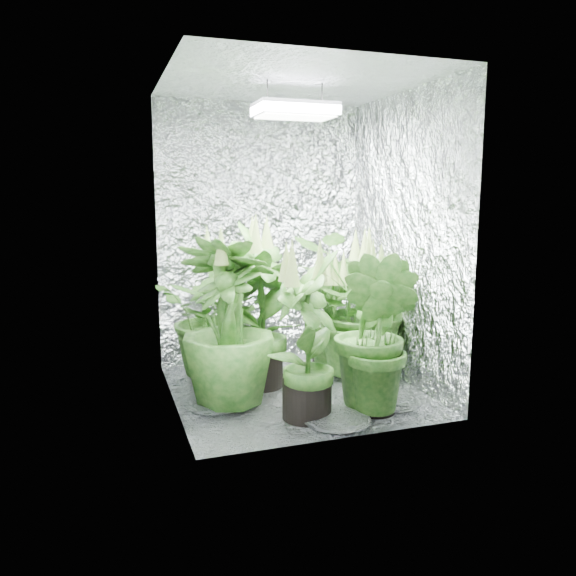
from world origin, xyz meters
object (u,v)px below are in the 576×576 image
(grow_lamp, at_px, (295,110))
(plant_g, at_px, (376,333))
(plant_a, at_px, (216,315))
(plant_f, at_px, (307,338))
(plant_e, at_px, (359,307))
(plant_c, at_px, (330,317))
(circulation_fan, at_px, (352,346))
(plant_b, at_px, (261,307))
(plant_d, at_px, (228,323))

(grow_lamp, relative_size, plant_g, 0.47)
(plant_a, xyz_separation_m, plant_f, (0.35, -0.93, 0.03))
(plant_e, height_order, plant_g, plant_e)
(plant_c, distance_m, circulation_fan, 0.31)
(plant_a, height_order, plant_g, plant_g)
(plant_b, distance_m, circulation_fan, 0.88)
(circulation_fan, bearing_deg, plant_c, 164.22)
(plant_e, distance_m, plant_g, 0.67)
(grow_lamp, height_order, plant_a, grow_lamp)
(plant_e, bearing_deg, plant_g, -107.09)
(plant_d, height_order, plant_e, plant_d)
(plant_e, relative_size, circulation_fan, 2.74)
(plant_b, height_order, circulation_fan, plant_b)
(plant_a, bearing_deg, plant_e, -19.17)
(grow_lamp, distance_m, plant_a, 1.51)
(plant_a, distance_m, plant_e, 1.03)
(plant_e, distance_m, plant_f, 0.86)
(plant_a, bearing_deg, plant_c, -9.51)
(plant_d, xyz_separation_m, plant_f, (0.39, -0.34, -0.05))
(plant_c, bearing_deg, grow_lamp, -140.13)
(circulation_fan, bearing_deg, plant_e, -120.70)
(plant_b, bearing_deg, plant_e, -1.90)
(plant_f, bearing_deg, plant_g, -5.30)
(plant_e, xyz_separation_m, circulation_fan, (0.05, 0.20, -0.35))
(plant_d, xyz_separation_m, circulation_fan, (1.06, 0.46, -0.36))
(plant_a, bearing_deg, plant_d, -93.76)
(plant_c, height_order, plant_e, plant_e)
(plant_g, bearing_deg, grow_lamp, 123.33)
(plant_e, height_order, plant_f, plant_e)
(plant_c, distance_m, plant_f, 0.93)
(grow_lamp, bearing_deg, plant_g, -56.67)
(plant_c, bearing_deg, plant_e, -54.30)
(plant_b, height_order, plant_d, plant_b)
(plant_g, bearing_deg, plant_d, 155.13)
(plant_b, bearing_deg, grow_lamp, -38.71)
(plant_c, bearing_deg, circulation_fan, 1.47)
(plant_f, bearing_deg, grow_lamp, 79.57)
(circulation_fan, bearing_deg, plant_b, 175.94)
(grow_lamp, relative_size, circulation_fan, 1.26)
(plant_a, bearing_deg, plant_b, -51.19)
(plant_g, distance_m, circulation_fan, 0.93)
(plant_g, bearing_deg, plant_f, 174.70)
(plant_f, bearing_deg, plant_b, 99.16)
(plant_b, bearing_deg, plant_d, -135.83)
(plant_c, bearing_deg, plant_a, 170.49)
(grow_lamp, height_order, plant_e, grow_lamp)
(grow_lamp, xyz_separation_m, plant_a, (-0.44, 0.46, -1.37))
(plant_c, distance_m, plant_e, 0.27)
(plant_c, height_order, plant_g, plant_g)
(plant_f, bearing_deg, plant_e, 44.02)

